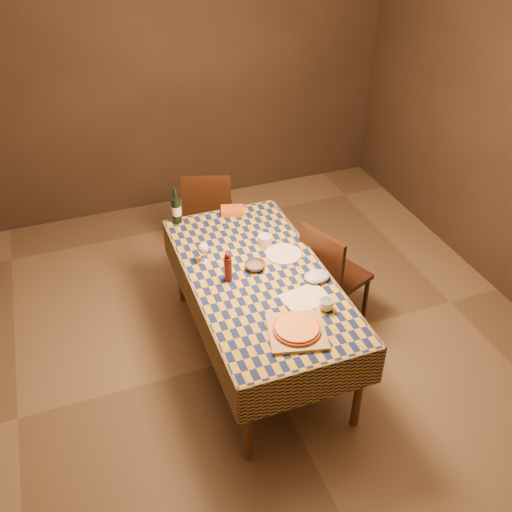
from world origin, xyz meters
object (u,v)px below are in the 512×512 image
Objects in this scene: dining_table at (258,284)px; chair_far at (208,211)px; bowl at (255,266)px; white_plate at (284,254)px; chair_right at (329,273)px; cutting_board at (297,331)px; pizza at (297,328)px; wine_bottle at (176,210)px.

chair_far is at bearing 89.35° from dining_table.
white_plate is (0.25, 0.08, -0.01)m from bowl.
chair_right is (0.63, 0.06, -0.27)m from bowl.
cutting_board is 1.01m from chair_right.
chair_far reaches higher than white_plate.
pizza is at bearing -88.74° from bowl.
pizza is at bearing -75.68° from wine_bottle.
bowl reaches higher than cutting_board.
pizza is 1.96m from chair_far.
pizza is (0.02, -0.62, 0.11)m from dining_table.
dining_table is 12.77× the size of bowl.
pizza is 0.34× the size of chair_far.
chair_far reaches higher than cutting_board.
pizza is at bearing -106.92° from white_plate.
wine_bottle reaches higher than pizza.
cutting_board is at bearing -88.30° from dining_table.
cutting_board is 1.09× the size of pizza.
chair_right is (0.62, -1.19, 0.00)m from chair_far.
chair_right reaches higher than pizza.
wine_bottle reaches higher than bowl.
dining_table is at bearing -67.41° from wine_bottle.
wine_bottle reaches higher than dining_table.
chair_far is at bearing 90.10° from cutting_board.
chair_right is at bearing -36.16° from wine_bottle.
bowl is at bearing -174.84° from chair_right.
pizza reaches higher than white_plate.
wine_bottle is at bearing -128.92° from chair_far.
dining_table is 0.95m from wine_bottle.
chair_far is (-0.00, 1.94, -0.28)m from pizza.
cutting_board is 0.02m from pizza.
chair_right is (0.38, -0.02, -0.25)m from white_plate.
dining_table is 0.63m from pizza.
bowl is 0.87m from wine_bottle.
chair_far reaches higher than dining_table.
cutting_board is 1.16× the size of wine_bottle.
bowl is 0.55× the size of white_plate.
cutting_board is 0.37× the size of chair_far.
cutting_board is 1.53m from wine_bottle.
white_plate is at bearing -78.39° from chair_far.
pizza is at bearing -89.90° from chair_far.
bowl is at bearing 87.90° from dining_table.
chair_right reaches higher than bowl.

